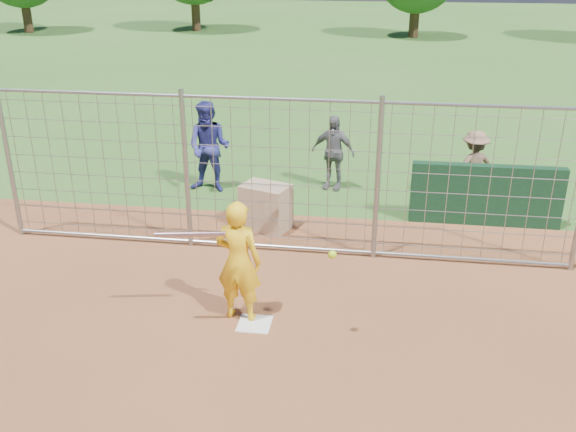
% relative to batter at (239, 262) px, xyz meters
% --- Properties ---
extents(ground, '(100.00, 100.00, 0.00)m').
position_rel_batter_xyz_m(ground, '(0.22, 0.05, -0.84)').
color(ground, '#2D591E').
rests_on(ground, ground).
extents(home_plate, '(0.43, 0.43, 0.02)m').
position_rel_batter_xyz_m(home_plate, '(0.22, -0.15, -0.83)').
color(home_plate, silver).
rests_on(home_plate, ground).
extents(dugout_wall, '(2.60, 0.20, 1.10)m').
position_rel_batter_xyz_m(dugout_wall, '(3.62, 3.65, -0.29)').
color(dugout_wall, '#11381E').
rests_on(dugout_wall, ground).
extents(batter, '(0.66, 0.49, 1.68)m').
position_rel_batter_xyz_m(batter, '(0.00, 0.00, 0.00)').
color(batter, yellow).
rests_on(batter, ground).
extents(bystander_a, '(0.95, 0.78, 1.81)m').
position_rel_batter_xyz_m(bystander_a, '(-1.59, 4.60, 0.07)').
color(bystander_a, navy).
rests_on(bystander_a, ground).
extents(bystander_b, '(0.96, 0.58, 1.52)m').
position_rel_batter_xyz_m(bystander_b, '(0.82, 5.07, -0.08)').
color(bystander_b, slate).
rests_on(bystander_b, ground).
extents(bystander_c, '(1.04, 0.82, 1.41)m').
position_rel_batter_xyz_m(bystander_c, '(3.52, 4.72, -0.13)').
color(bystander_c, brown).
rests_on(bystander_c, ground).
extents(equipment_bin, '(0.94, 0.78, 0.80)m').
position_rel_batter_xyz_m(equipment_bin, '(-0.17, 2.92, -0.44)').
color(equipment_bin, tan).
rests_on(equipment_bin, ground).
extents(equipment_in_play, '(2.23, 0.22, 0.22)m').
position_rel_batter_xyz_m(equipment_in_play, '(-0.09, -0.35, 0.48)').
color(equipment_in_play, silver).
rests_on(equipment_in_play, ground).
extents(backstop_fence, '(9.08, 0.08, 2.60)m').
position_rel_batter_xyz_m(backstop_fence, '(0.22, 2.05, 0.42)').
color(backstop_fence, gray).
rests_on(backstop_fence, ground).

